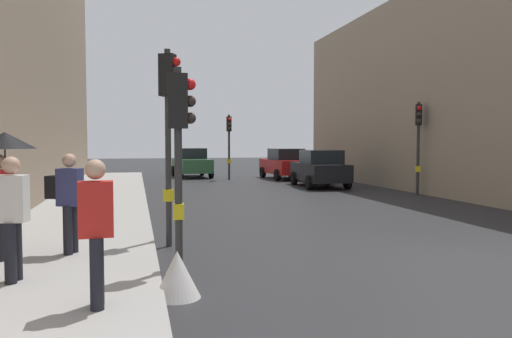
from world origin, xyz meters
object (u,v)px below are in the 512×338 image
at_px(car_dark_suv, 320,169).
at_px(traffic_light_near_left, 180,133).
at_px(traffic_light_near_right, 169,111).
at_px(car_red_sedan, 285,164).
at_px(pedestrian_with_grey_backpack, 68,197).
at_px(car_green_estate, 192,163).
at_px(traffic_light_mid_street, 418,131).
at_px(traffic_light_far_median, 229,135).
at_px(pedestrian_with_umbrella, 3,160).
at_px(pedestrian_with_black_backpack, 9,211).
at_px(pedestrian_in_red_jacket, 96,227).
at_px(warning_sign_triangle, 177,274).

bearing_deg(car_dark_suv, traffic_light_near_left, -118.19).
distance_m(traffic_light_near_right, car_red_sedan, 19.30).
height_order(traffic_light_near_left, pedestrian_with_grey_backpack, traffic_light_near_left).
bearing_deg(car_green_estate, traffic_light_mid_street, -58.63).
bearing_deg(pedestrian_with_grey_backpack, traffic_light_far_median, 71.29).
bearing_deg(pedestrian_with_grey_backpack, pedestrian_with_umbrella, -167.74).
bearing_deg(pedestrian_with_grey_backpack, traffic_light_near_right, 27.85).
relative_size(traffic_light_mid_street, pedestrian_with_black_backpack, 2.12).
bearing_deg(car_red_sedan, traffic_light_near_right, -113.74).
xyz_separation_m(car_dark_suv, pedestrian_with_umbrella, (-10.66, -13.36, 0.96)).
bearing_deg(car_green_estate, car_dark_suv, -58.01).
distance_m(traffic_light_near_right, pedestrian_with_umbrella, 3.19).
xyz_separation_m(traffic_light_mid_street, pedestrian_with_umbrella, (-13.20, -9.00, -0.74)).
height_order(pedestrian_with_black_backpack, pedestrian_in_red_jacket, same).
xyz_separation_m(car_green_estate, pedestrian_with_black_backpack, (-5.05, -23.19, 0.29)).
bearing_deg(traffic_light_near_right, traffic_light_mid_street, 36.96).
bearing_deg(pedestrian_with_grey_backpack, pedestrian_with_black_backpack, -108.08).
distance_m(traffic_light_far_median, car_dark_suv, 6.66).
height_order(car_green_estate, pedestrian_with_grey_backpack, pedestrian_with_grey_backpack).
bearing_deg(pedestrian_with_black_backpack, car_green_estate, 77.70).
bearing_deg(car_dark_suv, pedestrian_with_umbrella, -128.59).
height_order(pedestrian_with_black_backpack, warning_sign_triangle, pedestrian_with_black_backpack).
xyz_separation_m(car_red_sedan, pedestrian_in_red_jacket, (-8.86, -21.71, 0.25)).
relative_size(traffic_light_mid_street, car_dark_suv, 0.87).
bearing_deg(car_red_sedan, traffic_light_near_left, -111.09).
height_order(traffic_light_far_median, traffic_light_near_left, traffic_light_far_median).
bearing_deg(car_red_sedan, pedestrian_with_umbrella, -119.34).
distance_m(traffic_light_far_median, pedestrian_in_red_jacket, 22.55).
xyz_separation_m(car_dark_suv, pedestrian_in_red_jacket, (-8.97, -16.30, 0.25)).
xyz_separation_m(pedestrian_with_umbrella, warning_sign_triangle, (2.69, -2.29, -1.52)).
xyz_separation_m(car_dark_suv, car_red_sedan, (-0.11, 5.41, 0.00)).
xyz_separation_m(traffic_light_near_left, car_red_sedan, (7.73, 20.04, -1.39)).
bearing_deg(pedestrian_with_grey_backpack, car_green_estate, 78.18).
relative_size(traffic_light_far_median, pedestrian_in_red_jacket, 2.08).
height_order(traffic_light_near_right, pedestrian_with_umbrella, traffic_light_near_right).
distance_m(traffic_light_near_left, pedestrian_with_black_backpack, 2.66).
bearing_deg(pedestrian_with_black_backpack, warning_sign_triangle, -18.92).
relative_size(pedestrian_with_umbrella, pedestrian_in_red_jacket, 1.21).
xyz_separation_m(traffic_light_near_right, pedestrian_in_red_jacket, (-1.13, -4.13, -1.62)).
height_order(traffic_light_far_median, traffic_light_near_right, traffic_light_near_right).
xyz_separation_m(traffic_light_near_right, pedestrian_with_grey_backpack, (-1.84, -0.97, -1.59)).
distance_m(traffic_light_near_left, traffic_light_mid_street, 14.60).
bearing_deg(traffic_light_mid_street, pedestrian_with_grey_backpack, -144.30).
bearing_deg(traffic_light_far_median, warning_sign_triangle, -102.28).
height_order(traffic_light_far_median, car_red_sedan, traffic_light_far_median).
height_order(car_dark_suv, car_green_estate, same).
height_order(traffic_light_far_median, pedestrian_in_red_jacket, traffic_light_far_median).
distance_m(traffic_light_near_left, car_dark_suv, 16.66).
distance_m(traffic_light_far_median, traffic_light_near_left, 20.62).
xyz_separation_m(traffic_light_far_median, pedestrian_with_umbrella, (-7.29, -18.86, -0.70)).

